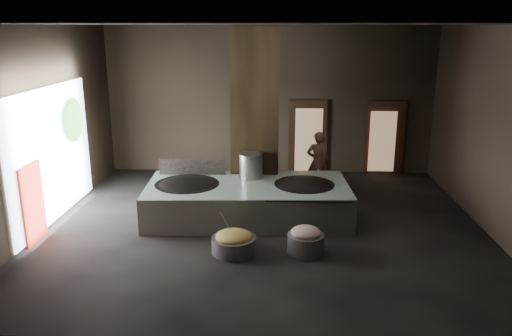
# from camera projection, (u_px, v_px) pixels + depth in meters

# --- Properties ---
(floor) EXTENTS (10.00, 9.00, 0.10)m
(floor) POSITION_uv_depth(u_px,v_px,m) (264.00, 227.00, 11.63)
(floor) COLOR black
(floor) RESTS_ON ground
(ceiling) EXTENTS (10.00, 9.00, 0.10)m
(ceiling) POSITION_uv_depth(u_px,v_px,m) (265.00, 22.00, 10.37)
(ceiling) COLOR black
(ceiling) RESTS_ON back_wall
(back_wall) EXTENTS (10.00, 0.10, 4.50)m
(back_wall) POSITION_uv_depth(u_px,v_px,m) (269.00, 101.00, 15.37)
(back_wall) COLOR black
(back_wall) RESTS_ON ground
(front_wall) EXTENTS (10.00, 0.10, 4.50)m
(front_wall) POSITION_uv_depth(u_px,v_px,m) (255.00, 199.00, 6.63)
(front_wall) COLOR black
(front_wall) RESTS_ON ground
(left_wall) EXTENTS (0.10, 9.00, 4.50)m
(left_wall) POSITION_uv_depth(u_px,v_px,m) (41.00, 128.00, 11.23)
(left_wall) COLOR black
(left_wall) RESTS_ON ground
(right_wall) EXTENTS (0.10, 9.00, 4.50)m
(right_wall) POSITION_uv_depth(u_px,v_px,m) (498.00, 133.00, 10.77)
(right_wall) COLOR black
(right_wall) RESTS_ON ground
(pillar) EXTENTS (1.20, 1.20, 4.50)m
(pillar) POSITION_uv_depth(u_px,v_px,m) (256.00, 115.00, 12.84)
(pillar) COLOR black
(pillar) RESTS_ON ground
(hearth_platform) EXTENTS (4.90, 2.53, 0.83)m
(hearth_platform) POSITION_uv_depth(u_px,v_px,m) (248.00, 201.00, 12.00)
(hearth_platform) COLOR #AFC0AD
(hearth_platform) RESTS_ON ground
(platform_cap) EXTENTS (4.69, 2.25, 0.03)m
(platform_cap) POSITION_uv_depth(u_px,v_px,m) (248.00, 185.00, 11.90)
(platform_cap) COLOR black
(platform_cap) RESTS_ON hearth_platform
(wok_left) EXTENTS (1.51, 1.51, 0.42)m
(wok_left) POSITION_uv_depth(u_px,v_px,m) (187.00, 187.00, 11.93)
(wok_left) COLOR black
(wok_left) RESTS_ON hearth_platform
(wok_left_rim) EXTENTS (1.54, 1.54, 0.05)m
(wok_left_rim) POSITION_uv_depth(u_px,v_px,m) (187.00, 184.00, 11.91)
(wok_left_rim) COLOR black
(wok_left_rim) RESTS_ON hearth_platform
(wok_right) EXTENTS (1.41, 1.41, 0.40)m
(wok_right) POSITION_uv_depth(u_px,v_px,m) (304.00, 188.00, 11.90)
(wok_right) COLOR black
(wok_right) RESTS_ON hearth_platform
(wok_right_rim) EXTENTS (1.44, 1.44, 0.05)m
(wok_right_rim) POSITION_uv_depth(u_px,v_px,m) (304.00, 185.00, 11.88)
(wok_right_rim) COLOR black
(wok_right_rim) RESTS_ON hearth_platform
(stock_pot) EXTENTS (0.58, 0.58, 0.63)m
(stock_pot) POSITION_uv_depth(u_px,v_px,m) (251.00, 166.00, 12.34)
(stock_pot) COLOR #9A9CA1
(stock_pot) RESTS_ON hearth_platform
(splash_guard) EXTENTS (1.67, 0.15, 0.42)m
(splash_guard) POSITION_uv_depth(u_px,v_px,m) (192.00, 167.00, 12.62)
(splash_guard) COLOR black
(splash_guard) RESTS_ON hearth_platform
(cook) EXTENTS (0.65, 0.44, 1.73)m
(cook) POSITION_uv_depth(u_px,v_px,m) (318.00, 162.00, 13.69)
(cook) COLOR brown
(cook) RESTS_ON ground
(veg_basin) EXTENTS (1.19, 1.19, 0.33)m
(veg_basin) POSITION_uv_depth(u_px,v_px,m) (234.00, 245.00, 10.18)
(veg_basin) COLOR slate
(veg_basin) RESTS_ON ground
(veg_fill) EXTENTS (0.75, 0.75, 0.23)m
(veg_fill) POSITION_uv_depth(u_px,v_px,m) (234.00, 236.00, 10.13)
(veg_fill) COLOR #94A44F
(veg_fill) RESTS_ON veg_basin
(ladle) EXTENTS (0.29, 0.26, 0.65)m
(ladle) POSITION_uv_depth(u_px,v_px,m) (227.00, 224.00, 10.22)
(ladle) COLOR #9A9CA1
(ladle) RESTS_ON veg_basin
(meat_basin) EXTENTS (0.77, 0.77, 0.41)m
(meat_basin) POSITION_uv_depth(u_px,v_px,m) (305.00, 244.00, 10.14)
(meat_basin) COLOR slate
(meat_basin) RESTS_ON ground
(meat_fill) EXTENTS (0.61, 0.61, 0.23)m
(meat_fill) POSITION_uv_depth(u_px,v_px,m) (306.00, 232.00, 10.08)
(meat_fill) COLOR tan
(meat_fill) RESTS_ON meat_basin
(doorway_near) EXTENTS (1.18, 0.08, 2.38)m
(doorway_near) POSITION_uv_depth(u_px,v_px,m) (307.00, 138.00, 15.54)
(doorway_near) COLOR black
(doorway_near) RESTS_ON ground
(doorway_near_glow) EXTENTS (0.84, 0.04, 1.99)m
(doorway_near_glow) POSITION_uv_depth(u_px,v_px,m) (309.00, 140.00, 15.52)
(doorway_near_glow) COLOR #8C6647
(doorway_near_glow) RESTS_ON ground
(doorway_far) EXTENTS (1.18, 0.08, 2.38)m
(doorway_far) POSITION_uv_depth(u_px,v_px,m) (385.00, 139.00, 15.43)
(doorway_far) COLOR black
(doorway_far) RESTS_ON ground
(doorway_far_glow) EXTENTS (0.79, 0.04, 1.87)m
(doorway_far_glow) POSITION_uv_depth(u_px,v_px,m) (382.00, 142.00, 15.29)
(doorway_far_glow) COLOR #8C6647
(doorway_far_glow) RESTS_ON ground
(left_opening) EXTENTS (0.04, 4.20, 3.10)m
(left_opening) POSITION_uv_depth(u_px,v_px,m) (53.00, 154.00, 11.59)
(left_opening) COLOR white
(left_opening) RESTS_ON ground
(pavilion_sliver) EXTENTS (0.05, 0.90, 1.70)m
(pavilion_sliver) POSITION_uv_depth(u_px,v_px,m) (33.00, 203.00, 10.55)
(pavilion_sliver) COLOR maroon
(pavilion_sliver) RESTS_ON ground
(tree_silhouette) EXTENTS (0.28, 1.10, 1.10)m
(tree_silhouette) POSITION_uv_depth(u_px,v_px,m) (73.00, 120.00, 12.48)
(tree_silhouette) COLOR #194714
(tree_silhouette) RESTS_ON left_opening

